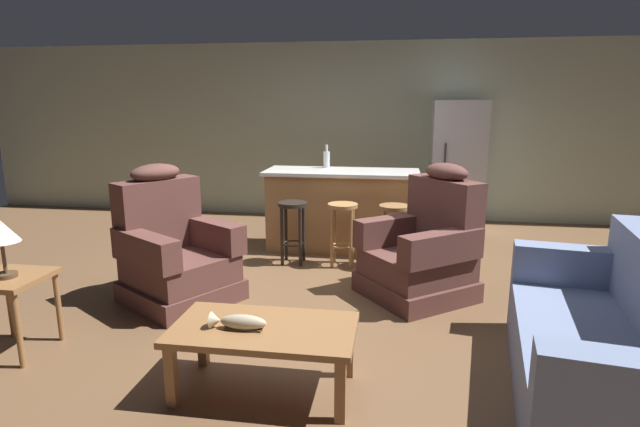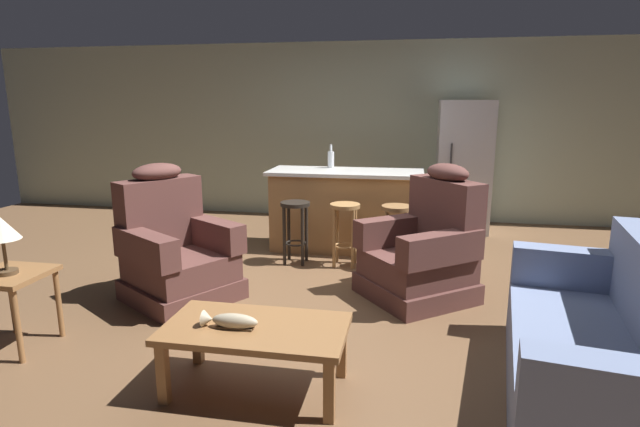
{
  "view_description": "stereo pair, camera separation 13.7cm",
  "coord_description": "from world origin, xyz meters",
  "px_view_note": "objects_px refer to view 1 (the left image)",
  "views": [
    {
      "loc": [
        0.63,
        -4.43,
        1.72
      ],
      "look_at": [
        -0.04,
        -0.1,
        0.75
      ],
      "focal_mm": 28.0,
      "sensor_mm": 36.0,
      "label": 1
    },
    {
      "loc": [
        0.76,
        -4.41,
        1.72
      ],
      "look_at": [
        -0.04,
        -0.1,
        0.75
      ],
      "focal_mm": 28.0,
      "sensor_mm": 36.0,
      "label": 2
    }
  ],
  "objects_px": {
    "kitchen_island": "(342,210)",
    "bottle_tall_green": "(327,159)",
    "end_table": "(10,289)",
    "bar_stool_left": "(293,221)",
    "recliner_near_lamp": "(174,253)",
    "bar_stool_right": "(394,225)",
    "coffee_table": "(264,335)",
    "fish_figurine": "(238,322)",
    "couch": "(607,347)",
    "bar_stool_middle": "(343,223)",
    "table_lamp": "(0,234)",
    "refrigerator": "(456,166)",
    "recliner_near_island": "(424,250)"
  },
  "relations": [
    {
      "from": "end_table",
      "to": "bar_stool_left",
      "type": "bearing_deg",
      "value": 55.99
    },
    {
      "from": "end_table",
      "to": "bar_stool_right",
      "type": "height_order",
      "value": "bar_stool_right"
    },
    {
      "from": "kitchen_island",
      "to": "bar_stool_left",
      "type": "distance_m",
      "value": 0.78
    },
    {
      "from": "recliner_near_lamp",
      "to": "bar_stool_middle",
      "type": "height_order",
      "value": "recliner_near_lamp"
    },
    {
      "from": "recliner_near_lamp",
      "to": "bar_stool_left",
      "type": "relative_size",
      "value": 1.76
    },
    {
      "from": "bar_stool_middle",
      "to": "bar_stool_right",
      "type": "bearing_deg",
      "value": 0.0
    },
    {
      "from": "kitchen_island",
      "to": "refrigerator",
      "type": "relative_size",
      "value": 1.02
    },
    {
      "from": "end_table",
      "to": "refrigerator",
      "type": "relative_size",
      "value": 0.32
    },
    {
      "from": "recliner_near_lamp",
      "to": "bar_stool_left",
      "type": "xyz_separation_m",
      "value": [
        0.83,
        1.16,
        0.05
      ]
    },
    {
      "from": "kitchen_island",
      "to": "bottle_tall_green",
      "type": "xyz_separation_m",
      "value": [
        -0.21,
        0.22,
        0.58
      ]
    },
    {
      "from": "kitchen_island",
      "to": "refrigerator",
      "type": "height_order",
      "value": "refrigerator"
    },
    {
      "from": "bar_stool_right",
      "to": "end_table",
      "type": "bearing_deg",
      "value": -139.11
    },
    {
      "from": "fish_figurine",
      "to": "end_table",
      "type": "distance_m",
      "value": 1.75
    },
    {
      "from": "kitchen_island",
      "to": "refrigerator",
      "type": "bearing_deg",
      "value": 39.78
    },
    {
      "from": "coffee_table",
      "to": "bar_stool_left",
      "type": "xyz_separation_m",
      "value": [
        -0.34,
        2.48,
        0.11
      ]
    },
    {
      "from": "recliner_near_lamp",
      "to": "table_lamp",
      "type": "relative_size",
      "value": 2.93
    },
    {
      "from": "recliner_near_island",
      "to": "end_table",
      "type": "bearing_deg",
      "value": -10.18
    },
    {
      "from": "fish_figurine",
      "to": "bottle_tall_green",
      "type": "distance_m",
      "value": 3.44
    },
    {
      "from": "fish_figurine",
      "to": "couch",
      "type": "bearing_deg",
      "value": 6.74
    },
    {
      "from": "couch",
      "to": "kitchen_island",
      "type": "relative_size",
      "value": 1.12
    },
    {
      "from": "bar_stool_right",
      "to": "bottle_tall_green",
      "type": "height_order",
      "value": "bottle_tall_green"
    },
    {
      "from": "couch",
      "to": "bar_stool_middle",
      "type": "relative_size",
      "value": 2.96
    },
    {
      "from": "recliner_near_lamp",
      "to": "bar_stool_right",
      "type": "xyz_separation_m",
      "value": [
        1.92,
        1.16,
        0.05
      ]
    },
    {
      "from": "coffee_table",
      "to": "table_lamp",
      "type": "xyz_separation_m",
      "value": [
        -1.86,
        0.19,
        0.5
      ]
    },
    {
      "from": "kitchen_island",
      "to": "recliner_near_island",
      "type": "bearing_deg",
      "value": -56.57
    },
    {
      "from": "kitchen_island",
      "to": "bar_stool_right",
      "type": "distance_m",
      "value": 0.89
    },
    {
      "from": "coffee_table",
      "to": "fish_figurine",
      "type": "height_order",
      "value": "fish_figurine"
    },
    {
      "from": "couch",
      "to": "recliner_near_island",
      "type": "distance_m",
      "value": 1.82
    },
    {
      "from": "coffee_table",
      "to": "refrigerator",
      "type": "height_order",
      "value": "refrigerator"
    },
    {
      "from": "table_lamp",
      "to": "bar_stool_middle",
      "type": "height_order",
      "value": "table_lamp"
    },
    {
      "from": "coffee_table",
      "to": "bottle_tall_green",
      "type": "height_order",
      "value": "bottle_tall_green"
    },
    {
      "from": "recliner_near_island",
      "to": "bar_stool_middle",
      "type": "distance_m",
      "value": 1.1
    },
    {
      "from": "end_table",
      "to": "table_lamp",
      "type": "height_order",
      "value": "table_lamp"
    },
    {
      "from": "table_lamp",
      "to": "bar_stool_right",
      "type": "height_order",
      "value": "table_lamp"
    },
    {
      "from": "end_table",
      "to": "recliner_near_island",
      "type": "bearing_deg",
      "value": 27.83
    },
    {
      "from": "fish_figurine",
      "to": "bottle_tall_green",
      "type": "xyz_separation_m",
      "value": [
        0.05,
        3.39,
        0.59
      ]
    },
    {
      "from": "table_lamp",
      "to": "bar_stool_middle",
      "type": "xyz_separation_m",
      "value": [
        2.06,
        2.29,
        -0.4
      ]
    },
    {
      "from": "couch",
      "to": "end_table",
      "type": "distance_m",
      "value": 3.86
    },
    {
      "from": "refrigerator",
      "to": "bottle_tall_green",
      "type": "distance_m",
      "value": 1.93
    },
    {
      "from": "recliner_near_lamp",
      "to": "bar_stool_middle",
      "type": "bearing_deg",
      "value": 72.68
    },
    {
      "from": "recliner_near_lamp",
      "to": "end_table",
      "type": "height_order",
      "value": "recliner_near_lamp"
    },
    {
      "from": "coffee_table",
      "to": "bar_stool_right",
      "type": "bearing_deg",
      "value": 73.21
    },
    {
      "from": "bar_stool_middle",
      "to": "table_lamp",
      "type": "bearing_deg",
      "value": -131.99
    },
    {
      "from": "coffee_table",
      "to": "kitchen_island",
      "type": "distance_m",
      "value": 3.11
    },
    {
      "from": "couch",
      "to": "bar_stool_right",
      "type": "distance_m",
      "value": 2.6
    },
    {
      "from": "fish_figurine",
      "to": "refrigerator",
      "type": "bearing_deg",
      "value": 68.65
    },
    {
      "from": "fish_figurine",
      "to": "couch",
      "type": "xyz_separation_m",
      "value": [
        2.13,
        0.25,
        -0.12
      ]
    },
    {
      "from": "recliner_near_lamp",
      "to": "bar_stool_right",
      "type": "distance_m",
      "value": 2.24
    },
    {
      "from": "bottle_tall_green",
      "to": "couch",
      "type": "bearing_deg",
      "value": -56.4
    },
    {
      "from": "recliner_near_island",
      "to": "kitchen_island",
      "type": "relative_size",
      "value": 0.67
    }
  ]
}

